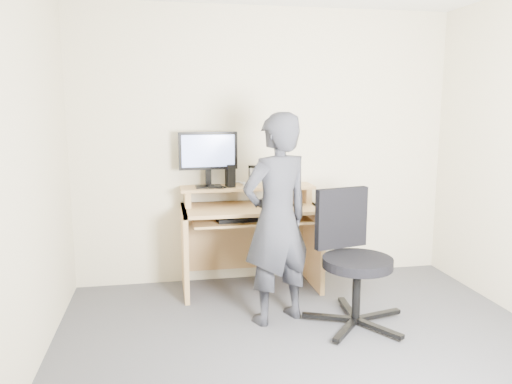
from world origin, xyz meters
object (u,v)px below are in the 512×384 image
object	(u,v)px
person	(277,219)
monitor	(208,154)
office_chair	(352,253)
desk	(249,227)

from	to	relation	value
person	monitor	bearing A→B (deg)	-85.50
monitor	person	xyz separation A→B (m)	(0.43, -0.84, -0.41)
office_chair	person	xyz separation A→B (m)	(-0.55, 0.12, 0.25)
desk	monitor	world-z (taller)	monitor
monitor	office_chair	world-z (taller)	monitor
desk	office_chair	distance (m)	1.10
office_chair	person	size ratio (longest dim) A/B	0.62
desk	office_chair	xyz separation A→B (m)	(0.62, -0.90, -0.01)
office_chair	person	world-z (taller)	person
person	desk	bearing A→B (deg)	-106.79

